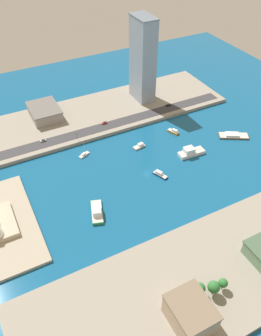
# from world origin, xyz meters

# --- Properties ---
(ground_plane) EXTENTS (440.00, 440.00, 0.00)m
(ground_plane) POSITION_xyz_m (0.00, 0.00, 0.00)
(ground_plane) COLOR #145684
(quay_west) EXTENTS (70.00, 240.00, 2.94)m
(quay_west) POSITION_xyz_m (-91.11, 0.00, 1.47)
(quay_west) COLOR gray
(quay_west) RESTS_ON ground_plane
(quay_east) EXTENTS (70.00, 240.00, 2.94)m
(quay_east) POSITION_xyz_m (91.11, 0.00, 1.47)
(quay_east) COLOR gray
(quay_east) RESTS_ON ground_plane
(road_strip) EXTENTS (11.58, 228.00, 0.15)m
(road_strip) POSITION_xyz_m (67.04, 0.00, 3.02)
(road_strip) COLOR #38383D
(road_strip) RESTS_ON quay_east
(patrol_launch_navy) EXTENTS (12.55, 7.79, 3.47)m
(patrol_launch_navy) POSITION_xyz_m (-6.60, -7.44, 1.27)
(patrol_launch_navy) COLOR #1E284C
(patrol_launch_navy) RESTS_ON ground_plane
(water_taxi_orange) EXTENTS (11.54, 7.22, 3.89)m
(water_taxi_orange) POSITION_xyz_m (35.24, -45.83, 1.45)
(water_taxi_orange) COLOR orange
(water_taxi_orange) RESTS_ON ground_plane
(barge_flat_brown) EXTENTS (19.74, 25.79, 3.17)m
(barge_flat_brown) POSITION_xyz_m (7.04, -88.37, 1.21)
(barge_flat_brown) COLOR brown
(barge_flat_brown) RESTS_ON ground_plane
(yacht_sleek_gray) EXTENTS (6.36, 11.25, 3.27)m
(yacht_sleek_gray) POSITION_xyz_m (30.66, -10.23, 1.12)
(yacht_sleek_gray) COLOR #999EA3
(yacht_sleek_gray) RESTS_ON ground_plane
(sailboat_small_white) EXTENTS (6.60, 10.34, 12.68)m
(sailboat_small_white) POSITION_xyz_m (41.16, 34.09, 0.97)
(sailboat_small_white) COLOR white
(sailboat_small_white) RESTS_ON ground_plane
(ferry_green_doubledeck) EXTENTS (22.26, 13.24, 6.08)m
(ferry_green_doubledeck) POSITION_xyz_m (-19.75, 48.79, 2.15)
(ferry_green_doubledeck) COLOR #2D8C4C
(ferry_green_doubledeck) RESTS_ON ground_plane
(ferry_white_commuter) EXTENTS (9.06, 23.66, 7.10)m
(ferry_white_commuter) POSITION_xyz_m (3.59, -42.18, 2.53)
(ferry_white_commuter) COLOR silver
(ferry_white_commuter) RESTS_ON ground_plane
(apartment_midrise_tan) EXTENTS (22.90, 19.26, 15.03)m
(apartment_midrise_tan) POSITION_xyz_m (-107.64, 36.59, 10.49)
(apartment_midrise_tan) COLOR tan
(apartment_midrise_tan) RESTS_ON quay_west
(tower_tall_glass) EXTENTS (27.10, 15.60, 76.71)m
(tower_tall_glass) POSITION_xyz_m (96.71, -48.44, 41.33)
(tower_tall_glass) COLOR #8C9EB2
(tower_tall_glass) RESTS_ON quay_east
(carpark_squat_concrete) EXTENTS (33.65, 25.50, 9.68)m
(carpark_squat_concrete) POSITION_xyz_m (106.72, 46.03, 7.81)
(carpark_squat_concrete) COLOR gray
(carpark_squat_concrete) RESTS_ON quay_east
(pickup_red) EXTENTS (1.91, 5.06, 1.71)m
(pickup_red) POSITION_xyz_m (71.06, 3.14, 3.92)
(pickup_red) COLOR black
(pickup_red) RESTS_ON road_strip
(sedan_silver) EXTENTS (1.90, 4.84, 1.50)m
(sedan_silver) POSITION_xyz_m (70.35, 58.68, 3.84)
(sedan_silver) COLOR black
(sedan_silver) RESTS_ON road_strip
(suv_black) EXTENTS (1.94, 4.97, 1.66)m
(suv_black) POSITION_xyz_m (71.18, -62.80, 3.90)
(suv_black) COLOR black
(suv_black) RESTS_ON road_strip
(traffic_light_waterfront) EXTENTS (0.36, 0.36, 6.50)m
(traffic_light_waterfront) POSITION_xyz_m (59.90, 32.76, 7.29)
(traffic_light_waterfront) COLOR black
(traffic_light_waterfront) RESTS_ON quay_east
(park_tree_cluster) EXTENTS (9.08, 18.20, 9.97)m
(park_tree_cluster) POSITION_xyz_m (-100.31, 18.20, 9.24)
(park_tree_cluster) COLOR brown
(park_tree_cluster) RESTS_ON quay_west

